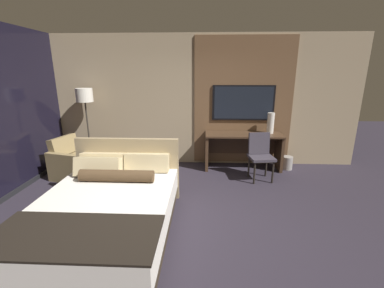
{
  "coord_description": "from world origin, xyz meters",
  "views": [
    {
      "loc": [
        0.25,
        -3.05,
        2.03
      ],
      "look_at": [
        0.07,
        1.04,
        0.88
      ],
      "focal_mm": 24.0,
      "sensor_mm": 36.0,
      "label": 1
    }
  ],
  "objects_px": {
    "desk": "(243,145)",
    "desk_chair": "(260,152)",
    "vase_tall": "(271,123)",
    "floor_lamp": "(85,102)",
    "bed": "(107,211)",
    "tv": "(243,103)",
    "waste_bin": "(287,163)",
    "armchair_by_window": "(78,163)"
  },
  "relations": [
    {
      "from": "tv",
      "to": "waste_bin",
      "type": "bearing_deg",
      "value": -16.27
    },
    {
      "from": "bed",
      "to": "floor_lamp",
      "type": "xyz_separation_m",
      "value": [
        -1.27,
        2.45,
        1.11
      ]
    },
    {
      "from": "armchair_by_window",
      "to": "floor_lamp",
      "type": "distance_m",
      "value": 1.29
    },
    {
      "from": "desk",
      "to": "tv",
      "type": "distance_m",
      "value": 0.9
    },
    {
      "from": "bed",
      "to": "vase_tall",
      "type": "distance_m",
      "value": 3.7
    },
    {
      "from": "desk_chair",
      "to": "floor_lamp",
      "type": "height_order",
      "value": "floor_lamp"
    },
    {
      "from": "desk",
      "to": "desk_chair",
      "type": "relative_size",
      "value": 1.77
    },
    {
      "from": "vase_tall",
      "to": "desk",
      "type": "bearing_deg",
      "value": -174.87
    },
    {
      "from": "tv",
      "to": "vase_tall",
      "type": "bearing_deg",
      "value": -18.35
    },
    {
      "from": "waste_bin",
      "to": "tv",
      "type": "bearing_deg",
      "value": 163.73
    },
    {
      "from": "desk",
      "to": "armchair_by_window",
      "type": "bearing_deg",
      "value": -169.95
    },
    {
      "from": "bed",
      "to": "tv",
      "type": "bearing_deg",
      "value": 52.42
    },
    {
      "from": "waste_bin",
      "to": "vase_tall",
      "type": "bearing_deg",
      "value": 166.73
    },
    {
      "from": "armchair_by_window",
      "to": "waste_bin",
      "type": "distance_m",
      "value": 4.35
    },
    {
      "from": "armchair_by_window",
      "to": "desk",
      "type": "bearing_deg",
      "value": -66.31
    },
    {
      "from": "bed",
      "to": "desk",
      "type": "bearing_deg",
      "value": 49.84
    },
    {
      "from": "bed",
      "to": "vase_tall",
      "type": "xyz_separation_m",
      "value": [
        2.64,
        2.51,
        0.68
      ]
    },
    {
      "from": "desk",
      "to": "armchair_by_window",
      "type": "relative_size",
      "value": 1.6
    },
    {
      "from": "desk_chair",
      "to": "armchair_by_window",
      "type": "bearing_deg",
      "value": 172.31
    },
    {
      "from": "desk",
      "to": "waste_bin",
      "type": "distance_m",
      "value": 1.04
    },
    {
      "from": "vase_tall",
      "to": "waste_bin",
      "type": "distance_m",
      "value": 0.94
    },
    {
      "from": "armchair_by_window",
      "to": "waste_bin",
      "type": "relative_size",
      "value": 3.57
    },
    {
      "from": "armchair_by_window",
      "to": "floor_lamp",
      "type": "bearing_deg",
      "value": 12.53
    },
    {
      "from": "armchair_by_window",
      "to": "vase_tall",
      "type": "distance_m",
      "value": 4.03
    },
    {
      "from": "floor_lamp",
      "to": "waste_bin",
      "type": "distance_m",
      "value": 4.49
    },
    {
      "from": "bed",
      "to": "desk_chair",
      "type": "height_order",
      "value": "bed"
    },
    {
      "from": "floor_lamp",
      "to": "desk_chair",
      "type": "bearing_deg",
      "value": -8.89
    },
    {
      "from": "desk",
      "to": "desk_chair",
      "type": "distance_m",
      "value": 0.63
    },
    {
      "from": "tv",
      "to": "floor_lamp",
      "type": "bearing_deg",
      "value": -175.71
    },
    {
      "from": "tv",
      "to": "floor_lamp",
      "type": "xyz_separation_m",
      "value": [
        -3.34,
        -0.25,
        0.04
      ]
    },
    {
      "from": "desk_chair",
      "to": "vase_tall",
      "type": "distance_m",
      "value": 0.83
    },
    {
      "from": "vase_tall",
      "to": "floor_lamp",
      "type": "bearing_deg",
      "value": -179.06
    },
    {
      "from": "desk_chair",
      "to": "floor_lamp",
      "type": "relative_size",
      "value": 0.53
    },
    {
      "from": "desk",
      "to": "waste_bin",
      "type": "height_order",
      "value": "desk"
    },
    {
      "from": "floor_lamp",
      "to": "waste_bin",
      "type": "height_order",
      "value": "floor_lamp"
    },
    {
      "from": "desk_chair",
      "to": "floor_lamp",
      "type": "xyz_separation_m",
      "value": [
        -3.59,
        0.56,
        0.88
      ]
    },
    {
      "from": "tv",
      "to": "desk_chair",
      "type": "bearing_deg",
      "value": -73.0
    },
    {
      "from": "floor_lamp",
      "to": "waste_bin",
      "type": "xyz_separation_m",
      "value": [
        4.31,
        -0.03,
        -1.28
      ]
    },
    {
      "from": "armchair_by_window",
      "to": "tv",
      "type": "bearing_deg",
      "value": -62.42
    },
    {
      "from": "desk_chair",
      "to": "waste_bin",
      "type": "relative_size",
      "value": 3.22
    },
    {
      "from": "desk",
      "to": "waste_bin",
      "type": "xyz_separation_m",
      "value": [
        0.96,
        -0.04,
        -0.37
      ]
    },
    {
      "from": "desk",
      "to": "armchair_by_window",
      "type": "xyz_separation_m",
      "value": [
        -3.35,
        -0.59,
        -0.24
      ]
    }
  ]
}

